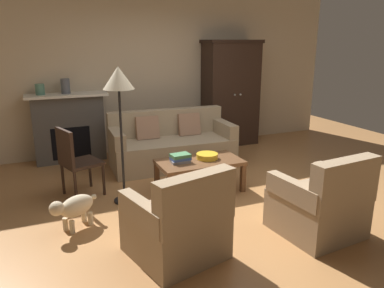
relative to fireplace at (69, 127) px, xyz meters
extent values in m
plane|color=#B27A47|center=(1.55, -2.30, -0.57)|extent=(9.60, 9.60, 0.00)
cube|color=beige|center=(1.55, 0.25, 0.83)|extent=(7.20, 0.10, 2.80)
cube|color=#4C4947|center=(0.00, 0.00, -0.03)|extent=(1.10, 0.36, 1.08)
cube|color=black|center=(0.00, -0.18, -0.23)|extent=(0.60, 0.01, 0.52)
cube|color=white|center=(0.00, -0.02, 0.53)|extent=(1.26, 0.48, 0.04)
cube|color=black|center=(2.95, -0.08, 0.38)|extent=(1.00, 0.52, 1.89)
cube|color=black|center=(2.95, -0.08, 1.35)|extent=(1.06, 0.55, 0.06)
sphere|color=#ADAFB5|center=(2.89, -0.35, 0.42)|extent=(0.04, 0.04, 0.04)
sphere|color=#ADAFB5|center=(3.01, -0.35, 0.42)|extent=(0.04, 0.04, 0.04)
cube|color=tan|center=(1.46, -0.94, -0.35)|extent=(1.93, 0.92, 0.44)
cube|color=tan|center=(1.47, -0.60, 0.08)|extent=(1.91, 0.26, 0.42)
cube|color=tan|center=(0.58, -0.90, -0.02)|extent=(0.19, 0.80, 0.22)
cube|color=tan|center=(2.34, -0.98, -0.02)|extent=(0.19, 0.80, 0.22)
cube|color=#9E755B|center=(1.12, -0.73, 0.04)|extent=(0.37, 0.20, 0.37)
cube|color=#9E755B|center=(1.82, -0.76, 0.04)|extent=(0.37, 0.20, 0.37)
cube|color=brown|center=(1.44, -2.03, -0.17)|extent=(1.10, 0.60, 0.05)
cube|color=brown|center=(0.93, -2.29, -0.38)|extent=(0.06, 0.06, 0.37)
cube|color=brown|center=(1.95, -2.29, -0.38)|extent=(0.06, 0.06, 0.37)
cube|color=brown|center=(0.93, -1.77, -0.38)|extent=(0.06, 0.06, 0.37)
cube|color=brown|center=(1.95, -1.77, -0.38)|extent=(0.06, 0.06, 0.37)
cylinder|color=gold|center=(1.56, -2.00, -0.11)|extent=(0.29, 0.29, 0.07)
cube|color=gray|center=(1.17, -2.01, -0.13)|extent=(0.25, 0.19, 0.03)
cube|color=#38569E|center=(1.18, -2.00, -0.10)|extent=(0.25, 0.19, 0.04)
cube|color=#427A4C|center=(1.18, -2.00, -0.06)|extent=(0.25, 0.19, 0.04)
cylinder|color=slate|center=(-0.38, -0.02, 0.64)|extent=(0.14, 0.14, 0.17)
cylinder|color=#565B66|center=(0.00, -0.02, 0.67)|extent=(0.14, 0.14, 0.24)
cube|color=#997F60|center=(0.60, -3.34, -0.36)|extent=(0.92, 0.92, 0.42)
cube|color=#997F60|center=(0.68, -3.65, 0.08)|extent=(0.78, 0.34, 0.46)
cube|color=#997F60|center=(0.92, -3.26, -0.05)|extent=(0.29, 0.71, 0.20)
cube|color=#997F60|center=(0.28, -3.42, -0.05)|extent=(0.29, 0.71, 0.20)
cube|color=#997F60|center=(2.09, -3.52, -0.36)|extent=(0.82, 0.82, 0.42)
cube|color=#997F60|center=(2.12, -3.83, 0.08)|extent=(0.77, 0.23, 0.46)
cube|color=#997F60|center=(2.42, -3.49, -0.05)|extent=(0.18, 0.71, 0.20)
cube|color=#997F60|center=(1.77, -3.55, -0.05)|extent=(0.18, 0.71, 0.20)
cube|color=black|center=(0.00, -1.56, -0.14)|extent=(0.55, 0.55, 0.04)
cylinder|color=black|center=(0.24, -1.68, -0.36)|extent=(0.04, 0.04, 0.41)
cylinder|color=black|center=(0.12, -1.32, -0.36)|extent=(0.04, 0.04, 0.41)
cylinder|color=black|center=(-0.12, -1.80, -0.36)|extent=(0.04, 0.04, 0.41)
cylinder|color=black|center=(-0.24, -1.44, -0.36)|extent=(0.04, 0.04, 0.41)
cube|color=black|center=(-0.19, -1.63, 0.11)|extent=(0.17, 0.43, 0.45)
cylinder|color=black|center=(0.43, -1.99, -0.56)|extent=(0.26, 0.26, 0.02)
cylinder|color=black|center=(0.43, -1.99, 0.14)|extent=(0.03, 0.03, 1.42)
cone|color=beige|center=(0.43, -1.99, 0.96)|extent=(0.36, 0.36, 0.26)
ellipsoid|color=beige|center=(-0.18, -2.46, -0.32)|extent=(0.45, 0.38, 0.22)
sphere|color=beige|center=(-0.38, -2.58, -0.26)|extent=(0.15, 0.15, 0.15)
cylinder|color=beige|center=(-0.25, -2.57, -0.50)|extent=(0.06, 0.06, 0.14)
cylinder|color=beige|center=(-0.31, -2.47, -0.50)|extent=(0.06, 0.06, 0.14)
cylinder|color=beige|center=(-0.05, -2.44, -0.50)|extent=(0.06, 0.06, 0.14)
cylinder|color=beige|center=(-0.10, -2.35, -0.50)|extent=(0.06, 0.06, 0.14)
sphere|color=beige|center=(0.02, -2.34, -0.30)|extent=(0.06, 0.06, 0.06)
camera|label=1|loc=(-0.47, -6.25, 1.36)|focal=34.76mm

